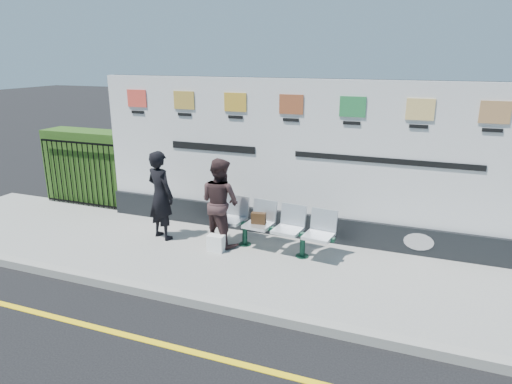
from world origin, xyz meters
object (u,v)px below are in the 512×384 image
woman_left (161,195)px  woman_right (220,202)px  billboard (291,171)px  bench (273,238)px

woman_left → woman_right: bearing=-153.8°
billboard → bench: 1.36m
billboard → bench: size_ratio=3.65×
bench → woman_left: size_ratio=1.28×
woman_left → bench: bearing=-155.6°
bench → woman_left: 2.29m
woman_left → woman_right: (1.18, 0.14, -0.04)m
bench → woman_left: (-2.19, -0.18, 0.62)m
billboard → woman_right: size_ratio=4.87×
bench → woman_left: bearing=-168.9°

